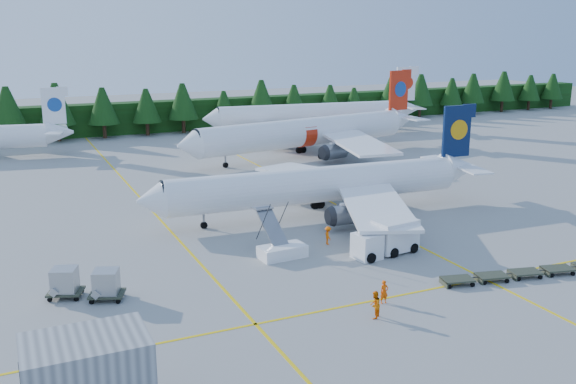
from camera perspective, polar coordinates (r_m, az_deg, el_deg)
name	(u,v)px	position (r m, az deg, el deg)	size (l,w,h in m)	color
ground	(381,266)	(55.93, 8.29, -6.50)	(320.00, 320.00, 0.00)	#989893
taxi_stripe_a	(164,223)	(68.32, -11.01, -2.75)	(0.25, 120.00, 0.01)	yellow
taxi_stripe_b	(332,202)	(75.22, 3.94, -0.94)	(0.25, 120.00, 0.01)	yellow
taxi_stripe_cross	(423,291)	(51.37, 11.93, -8.58)	(80.00, 0.25, 0.01)	yellow
treeline_hedge	(156,116)	(130.07, -11.62, 6.60)	(220.00, 4.00, 6.00)	black
airliner_navy	(310,186)	(68.70, 1.99, 0.52)	(38.67, 31.77, 11.24)	white
airliner_red	(300,133)	(100.95, 1.08, 5.24)	(43.87, 35.79, 12.85)	white
airliner_far_right	(306,114)	(123.26, 1.63, 6.91)	(42.96, 8.72, 12.51)	white
airstairs	(281,248)	(57.29, -0.66, -4.97)	(4.29, 5.83, 3.74)	white
service_truck	(385,238)	(58.28, 8.65, -4.09)	(6.50, 3.08, 3.02)	white
dolly_train	(525,272)	(56.19, 20.34, -6.67)	(14.85, 4.14, 0.14)	#393C2C
uld_pair	(85,282)	(50.79, -17.57, -7.65)	(5.82, 4.42, 1.94)	#393C2C
crew_a	(384,292)	(48.34, 8.54, -8.78)	(0.65, 0.43, 1.78)	#FA5105
crew_b	(375,305)	(45.87, 7.72, -9.91)	(0.97, 0.75, 1.99)	orange
crew_c	(328,235)	(60.51, 3.58, -3.88)	(0.72, 0.49, 1.74)	#FA5D05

